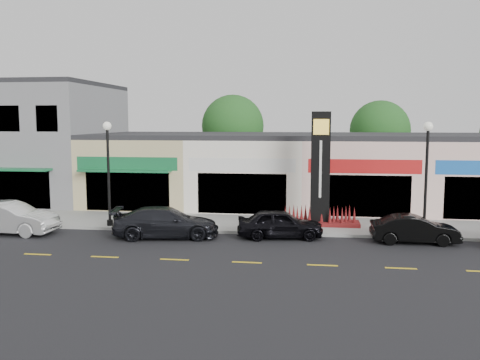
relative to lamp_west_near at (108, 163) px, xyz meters
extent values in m
plane|color=black|center=(8.00, -2.50, -3.48)|extent=(120.00, 120.00, 0.00)
cube|color=gray|center=(8.00, 1.85, -3.40)|extent=(52.00, 4.30, 0.15)
cube|color=gray|center=(8.00, -0.40, -3.40)|extent=(52.00, 0.20, 0.15)
cube|color=slate|center=(-10.00, 9.00, 0.52)|extent=(12.00, 10.00, 8.00)
cube|color=#262628|center=(-10.00, 9.00, 4.67)|extent=(12.00, 10.00, 0.30)
cube|color=black|center=(-8.00, 4.05, 2.32)|extent=(1.40, 0.10, 1.60)
cube|color=black|center=(-5.50, 4.05, 2.32)|extent=(1.40, 0.10, 1.60)
cube|color=tan|center=(-0.50, 9.00, -1.23)|extent=(7.00, 10.00, 4.50)
cube|color=#262628|center=(-0.50, 9.00, 1.17)|extent=(7.00, 10.00, 0.30)
cube|color=black|center=(-0.50, 4.05, -2.08)|extent=(5.25, 0.10, 2.40)
cube|color=#166436|center=(-0.50, 4.05, -0.38)|extent=(6.30, 0.12, 0.80)
cube|color=#166436|center=(-0.50, 3.60, -0.78)|extent=(5.60, 0.90, 0.12)
cube|color=white|center=(6.50, 9.00, -1.23)|extent=(7.00, 10.00, 4.50)
cube|color=#262628|center=(6.50, 9.00, 1.17)|extent=(7.00, 10.00, 0.30)
cube|color=black|center=(6.50, 4.05, -2.08)|extent=(5.25, 0.10, 2.40)
cube|color=silver|center=(6.50, 4.05, -0.38)|extent=(6.30, 0.12, 0.80)
cube|color=beige|center=(13.50, 9.00, -1.23)|extent=(7.00, 10.00, 4.50)
cube|color=#262628|center=(13.50, 9.00, 1.17)|extent=(7.00, 10.00, 0.30)
cube|color=black|center=(13.50, 4.05, -2.08)|extent=(5.25, 0.10, 2.40)
cube|color=red|center=(13.50, 4.05, -0.38)|extent=(6.30, 0.12, 0.80)
cube|color=beige|center=(20.50, 9.00, -1.23)|extent=(7.00, 10.00, 4.50)
cube|color=#262628|center=(20.50, 9.00, 1.17)|extent=(7.00, 10.00, 0.30)
cylinder|color=#382619|center=(4.00, 17.00, -1.90)|extent=(0.36, 0.36, 3.15)
sphere|color=#1A4917|center=(4.00, 17.00, 1.75)|extent=(5.20, 5.20, 5.20)
cylinder|color=#382619|center=(16.00, 17.00, -1.99)|extent=(0.36, 0.36, 2.97)
sphere|color=#1A4917|center=(16.00, 17.00, 1.42)|extent=(4.80, 4.80, 4.80)
cylinder|color=black|center=(0.00, 0.00, -3.18)|extent=(0.32, 0.32, 0.30)
cylinder|color=black|center=(0.00, 0.00, -0.68)|extent=(0.14, 0.14, 5.00)
sphere|color=silver|center=(0.00, 0.00, 1.92)|extent=(0.44, 0.44, 0.44)
cylinder|color=black|center=(16.00, 0.00, -3.18)|extent=(0.32, 0.32, 0.30)
cylinder|color=black|center=(16.00, 0.00, -0.68)|extent=(0.14, 0.14, 5.00)
sphere|color=silver|center=(16.00, 0.00, 1.92)|extent=(0.44, 0.44, 0.44)
cube|color=maroon|center=(11.00, 1.70, -3.23)|extent=(4.20, 1.30, 0.20)
cube|color=black|center=(11.00, 1.70, -0.33)|extent=(1.00, 0.40, 6.00)
cube|color=yellow|center=(11.00, 1.48, 1.87)|extent=(0.80, 0.05, 0.80)
cube|color=silver|center=(11.00, 1.48, -0.33)|extent=(0.12, 0.04, 3.00)
imported|color=silver|center=(-4.50, -1.96, -2.68)|extent=(1.89, 4.93, 1.60)
imported|color=black|center=(3.54, -1.65, -2.73)|extent=(2.90, 5.40, 1.49)
imported|color=black|center=(9.06, -1.02, -2.77)|extent=(2.21, 4.33, 1.41)
imported|color=black|center=(15.32, -1.20, -2.82)|extent=(1.44, 3.98, 1.31)
camera|label=1|loc=(10.44, -25.23, 2.20)|focal=38.00mm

